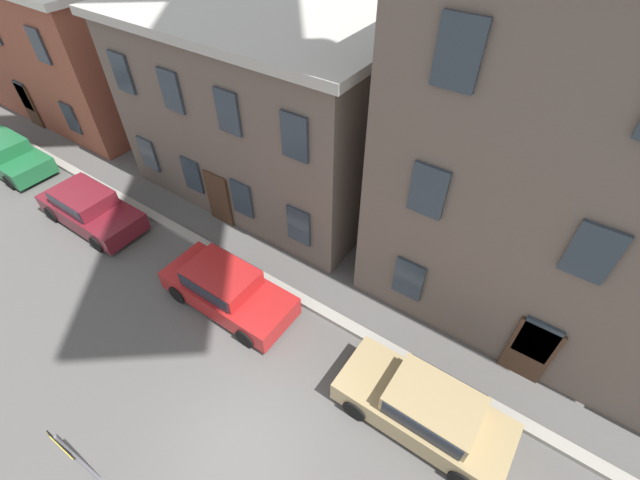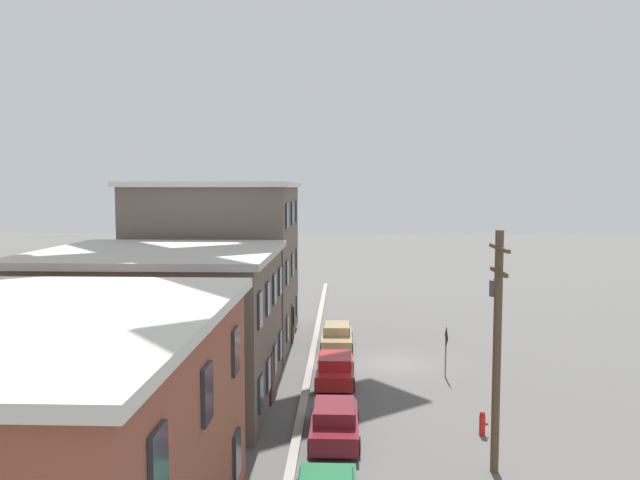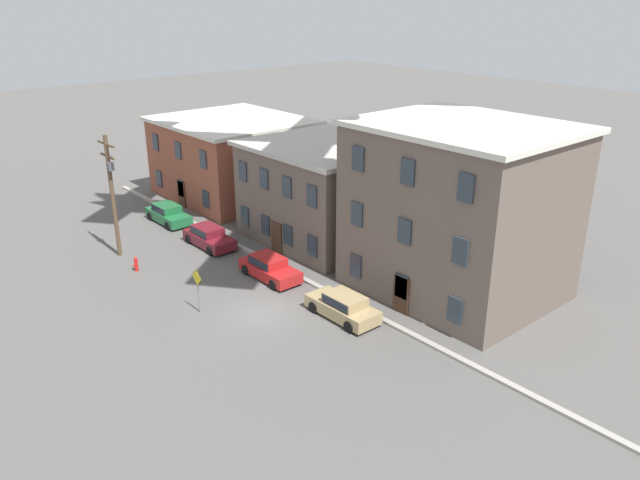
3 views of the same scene
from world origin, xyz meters
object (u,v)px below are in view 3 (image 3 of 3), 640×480
at_px(caution_sign, 198,283).
at_px(fire_hydrant, 136,264).
at_px(car_green, 168,213).
at_px(car_tan, 343,306).
at_px(car_maroon, 209,236).
at_px(utility_pole, 112,190).
at_px(car_red, 269,267).

bearing_deg(caution_sign, fire_hydrant, -178.37).
relative_size(car_green, car_tan, 1.00).
height_order(car_maroon, utility_pole, utility_pole).
height_order(car_maroon, caution_sign, caution_sign).
xyz_separation_m(car_red, car_tan, (6.83, -0.01, 0.00)).
bearing_deg(car_maroon, fire_hydrant, -83.84).
xyz_separation_m(car_green, car_red, (13.38, -0.08, 0.00)).
xyz_separation_m(car_maroon, car_tan, (13.89, 0.07, 0.00)).
relative_size(car_red, caution_sign, 1.67).
bearing_deg(car_maroon, car_tan, 0.28).
distance_m(car_green, fire_hydrant, 9.15).
bearing_deg(car_red, caution_sign, -79.20).
relative_size(car_maroon, utility_pole, 0.53).
relative_size(car_tan, caution_sign, 1.67).
distance_m(car_red, utility_pole, 11.76).
distance_m(car_tan, caution_sign, 8.13).
relative_size(utility_pole, fire_hydrant, 8.64).
relative_size(car_green, car_red, 1.00).
relative_size(caution_sign, fire_hydrant, 2.75).
relative_size(car_red, car_tan, 1.00).
bearing_deg(fire_hydrant, car_green, 139.35).
distance_m(car_tan, utility_pole, 17.76).
bearing_deg(utility_pole, car_red, 30.27).
bearing_deg(fire_hydrant, car_red, 42.37).
height_order(car_maroon, car_red, same).
height_order(car_green, caution_sign, caution_sign).
bearing_deg(car_tan, car_maroon, -179.72).
relative_size(car_red, utility_pole, 0.53).
bearing_deg(caution_sign, car_maroon, 145.57).
xyz_separation_m(utility_pole, fire_hydrant, (3.13, -0.29, -4.19)).
distance_m(car_maroon, utility_pole, 7.21).
bearing_deg(car_tan, caution_sign, -135.48).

